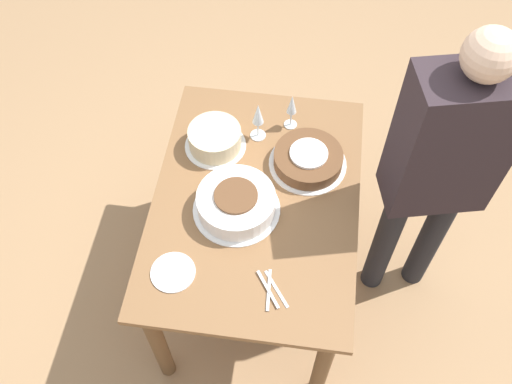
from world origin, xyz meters
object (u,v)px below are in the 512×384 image
cake_front_chocolate (308,159)px  cake_back_decorated (215,139)px  person_cutting (441,164)px  cake_center_white (236,203)px  wine_glass_near (258,116)px  wine_glass_far (292,106)px

cake_front_chocolate → cake_back_decorated: bearing=83.7°
cake_front_chocolate → person_cutting: person_cutting is taller
cake_center_white → wine_glass_near: (0.40, -0.03, 0.08)m
wine_glass_far → person_cutting: (-0.31, -0.61, 0.09)m
cake_back_decorated → wine_glass_near: wine_glass_near is taller
wine_glass_near → wine_glass_far: 0.16m
cake_front_chocolate → wine_glass_far: bearing=24.4°
wine_glass_near → wine_glass_far: bearing=-59.1°
cake_center_white → cake_front_chocolate: size_ratio=1.07×
cake_center_white → cake_front_chocolate: (0.27, -0.27, -0.01)m
cake_back_decorated → person_cutting: (-0.14, -0.92, 0.17)m
cake_center_white → wine_glass_far: size_ratio=1.92×
cake_center_white → person_cutting: bearing=-77.3°
cake_front_chocolate → wine_glass_near: 0.29m
cake_center_white → person_cutting: person_cutting is taller
cake_front_chocolate → wine_glass_far: (0.21, 0.10, 0.09)m
cake_center_white → wine_glass_far: wine_glass_far is taller
wine_glass_near → person_cutting: bearing=-106.9°
person_cutting → wine_glass_far: bearing=-40.6°
cake_back_decorated → wine_glass_near: (0.08, -0.18, 0.08)m
cake_front_chocolate → cake_back_decorated: size_ratio=1.24×
cake_back_decorated → wine_glass_near: bearing=-64.8°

